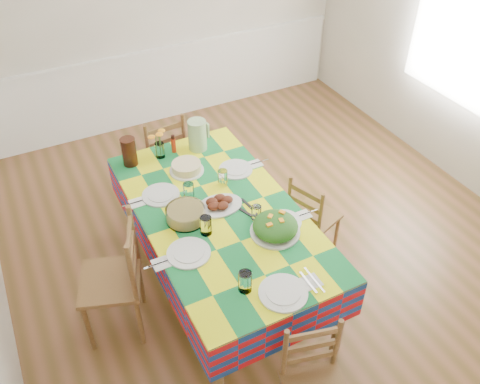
{
  "coord_description": "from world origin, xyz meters",
  "views": [
    {
      "loc": [
        -1.75,
        -2.9,
        3.33
      ],
      "look_at": [
        -0.37,
        -0.18,
        0.83
      ],
      "focal_mm": 38.0,
      "sensor_mm": 36.0,
      "label": 1
    }
  ],
  "objects_px": {
    "dining_table": "(220,221)",
    "chair_left": "(117,280)",
    "green_pitcher": "(197,135)",
    "meat_platter": "(219,204)",
    "tea_pitcher": "(129,152)",
    "chair_right": "(311,218)",
    "chair_far": "(162,157)"
  },
  "relations": [
    {
      "from": "dining_table",
      "to": "green_pitcher",
      "type": "bearing_deg",
      "value": 77.23
    },
    {
      "from": "chair_left",
      "to": "green_pitcher",
      "type": "bearing_deg",
      "value": 148.96
    },
    {
      "from": "chair_far",
      "to": "chair_right",
      "type": "bearing_deg",
      "value": 117.31
    },
    {
      "from": "chair_far",
      "to": "green_pitcher",
      "type": "bearing_deg",
      "value": 106.25
    },
    {
      "from": "dining_table",
      "to": "chair_left",
      "type": "height_order",
      "value": "chair_left"
    },
    {
      "from": "chair_far",
      "to": "tea_pitcher",
      "type": "bearing_deg",
      "value": 42.26
    },
    {
      "from": "meat_platter",
      "to": "chair_far",
      "type": "distance_m",
      "value": 1.33
    },
    {
      "from": "meat_platter",
      "to": "chair_right",
      "type": "bearing_deg",
      "value": -4.58
    },
    {
      "from": "meat_platter",
      "to": "chair_far",
      "type": "bearing_deg",
      "value": 90.87
    },
    {
      "from": "chair_far",
      "to": "chair_left",
      "type": "height_order",
      "value": "chair_left"
    },
    {
      "from": "chair_left",
      "to": "dining_table",
      "type": "bearing_deg",
      "value": 110.24
    },
    {
      "from": "tea_pitcher",
      "to": "meat_platter",
      "type": "bearing_deg",
      "value": -62.99
    },
    {
      "from": "tea_pitcher",
      "to": "chair_left",
      "type": "distance_m",
      "value": 1.09
    },
    {
      "from": "dining_table",
      "to": "green_pitcher",
      "type": "xyz_separation_m",
      "value": [
        0.19,
        0.84,
        0.23
      ]
    },
    {
      "from": "chair_far",
      "to": "dining_table",
      "type": "bearing_deg",
      "value": 84.91
    },
    {
      "from": "meat_platter",
      "to": "chair_far",
      "type": "relative_size",
      "value": 0.37
    },
    {
      "from": "chair_left",
      "to": "chair_right",
      "type": "distance_m",
      "value": 1.69
    },
    {
      "from": "dining_table",
      "to": "meat_platter",
      "type": "height_order",
      "value": "meat_platter"
    },
    {
      "from": "green_pitcher",
      "to": "chair_right",
      "type": "height_order",
      "value": "green_pitcher"
    },
    {
      "from": "meat_platter",
      "to": "tea_pitcher",
      "type": "bearing_deg",
      "value": 117.01
    },
    {
      "from": "dining_table",
      "to": "chair_far",
      "type": "xyz_separation_m",
      "value": [
        0.0,
        1.33,
        -0.25
      ]
    },
    {
      "from": "chair_left",
      "to": "chair_right",
      "type": "height_order",
      "value": "chair_left"
    },
    {
      "from": "green_pitcher",
      "to": "tea_pitcher",
      "type": "bearing_deg",
      "value": 175.69
    },
    {
      "from": "chair_left",
      "to": "chair_right",
      "type": "xyz_separation_m",
      "value": [
        1.69,
        0.0,
        -0.09
      ]
    },
    {
      "from": "green_pitcher",
      "to": "chair_left",
      "type": "bearing_deg",
      "value": -140.21
    },
    {
      "from": "dining_table",
      "to": "meat_platter",
      "type": "bearing_deg",
      "value": 66.24
    },
    {
      "from": "chair_far",
      "to": "chair_right",
      "type": "distance_m",
      "value": 1.58
    },
    {
      "from": "dining_table",
      "to": "tea_pitcher",
      "type": "distance_m",
      "value": 1.0
    },
    {
      "from": "chair_far",
      "to": "chair_right",
      "type": "relative_size",
      "value": 1.15
    },
    {
      "from": "dining_table",
      "to": "green_pitcher",
      "type": "height_order",
      "value": "green_pitcher"
    },
    {
      "from": "meat_platter",
      "to": "chair_left",
      "type": "xyz_separation_m",
      "value": [
        -0.86,
        -0.07,
        -0.34
      ]
    },
    {
      "from": "dining_table",
      "to": "chair_right",
      "type": "height_order",
      "value": "chair_right"
    }
  ]
}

